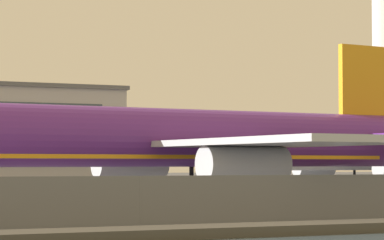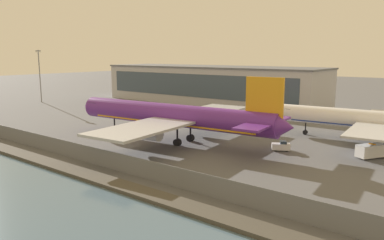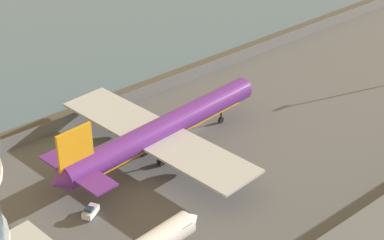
# 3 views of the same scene
# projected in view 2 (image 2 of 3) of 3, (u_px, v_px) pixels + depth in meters

# --- Properties ---
(ground_plane) EXTENTS (500.00, 500.00, 0.00)m
(ground_plane) POSITION_uv_depth(u_px,v_px,m) (125.00, 138.00, 77.91)
(ground_plane) COLOR #565659
(shoreline_seawall) EXTENTS (320.00, 3.00, 0.50)m
(shoreline_seawall) POSITION_uv_depth(u_px,v_px,m) (32.00, 158.00, 61.93)
(shoreline_seawall) COLOR #474238
(shoreline_seawall) RESTS_ON ground
(perimeter_fence) EXTENTS (280.00, 0.10, 2.79)m
(perimeter_fence) POSITION_uv_depth(u_px,v_px,m) (56.00, 146.00, 65.23)
(perimeter_fence) COLOR slate
(perimeter_fence) RESTS_ON ground
(cargo_jet_purple) EXTENTS (49.50, 43.03, 13.53)m
(cargo_jet_purple) POSITION_uv_depth(u_px,v_px,m) (174.00, 116.00, 73.43)
(cargo_jet_purple) COLOR #602889
(cargo_jet_purple) RESTS_ON ground
(passenger_jet_white) EXTENTS (40.79, 35.35, 11.36)m
(passenger_jet_white) POSITION_uv_depth(u_px,v_px,m) (374.00, 121.00, 73.09)
(passenger_jet_white) COLOR white
(passenger_jet_white) RESTS_ON ground
(baggage_tug) EXTENTS (3.57, 2.98, 1.80)m
(baggage_tug) POSITION_uv_depth(u_px,v_px,m) (281.00, 146.00, 67.41)
(baggage_tug) COLOR white
(baggage_tug) RESTS_ON ground
(ops_van) EXTENTS (4.53, 5.52, 2.48)m
(ops_van) POSITION_uv_depth(u_px,v_px,m) (372.00, 150.00, 62.66)
(ops_van) COLOR white
(ops_van) RESTS_ON ground
(terminal_building) EXTENTS (81.56, 21.86, 13.04)m
(terminal_building) POSITION_uv_depth(u_px,v_px,m) (210.00, 85.00, 132.63)
(terminal_building) COLOR #B2B2B7
(terminal_building) RESTS_ON ground
(apron_light_mast_apron_west) EXTENTS (3.20, 0.40, 18.63)m
(apron_light_mast_apron_west) POSITION_uv_depth(u_px,v_px,m) (40.00, 73.00, 134.02)
(apron_light_mast_apron_west) COLOR gray
(apron_light_mast_apron_west) RESTS_ON ground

